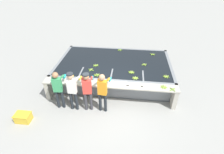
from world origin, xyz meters
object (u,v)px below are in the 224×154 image
banana_bunch_floating_3 (131,72)px  knife_0 (130,85)px  worker_1 (72,88)px  banana_bunch_floating_7 (166,76)px  banana_bunch_floating_8 (97,75)px  worker_2 (87,88)px  banana_bunch_ledge_1 (173,89)px  worker_3 (103,90)px  banana_bunch_floating_2 (144,65)px  banana_bunch_floating_1 (120,50)px  banana_bunch_floating_6 (96,65)px  banana_bunch_floating_5 (91,70)px  crate (23,117)px  worker_0 (58,87)px  banana_bunch_floating_0 (153,54)px  knife_1 (144,87)px  banana_bunch_floating_4 (135,78)px  banana_bunch_ledge_0 (164,87)px

banana_bunch_floating_3 → knife_0: size_ratio=0.80×
worker_1 → banana_bunch_floating_7: 3.75m
banana_bunch_floating_8 → knife_0: size_ratio=0.80×
worker_2 → banana_bunch_ledge_1: 3.11m
worker_3 → banana_bunch_floating_2: 2.67m
worker_2 → banana_bunch_floating_1: size_ratio=5.87×
banana_bunch_floating_6 → worker_3: bearing=-71.6°
banana_bunch_floating_3 → knife_0: bearing=-92.8°
banana_bunch_floating_5 → crate: size_ratio=0.50×
banana_bunch_floating_8 → worker_3: bearing=-68.9°
banana_bunch_floating_7 → banana_bunch_ledge_1: bearing=-82.8°
worker_1 → worker_2: size_ratio=1.00×
worker_0 → banana_bunch_floating_6: size_ratio=5.75×
banana_bunch_floating_0 → knife_0: size_ratio=0.79×
worker_0 → banana_bunch_floating_0: worker_0 is taller
banana_bunch_floating_3 → banana_bunch_floating_5: size_ratio=1.02×
banana_bunch_floating_8 → knife_0: banana_bunch_floating_8 is taller
banana_bunch_floating_1 → knife_1: bearing=-70.4°
banana_bunch_floating_2 → worker_0: bearing=-146.1°
banana_bunch_floating_6 → banana_bunch_floating_7: size_ratio=1.00×
worker_0 → worker_1: size_ratio=0.99×
worker_1 → banana_bunch_floating_7: worker_1 is taller
banana_bunch_floating_6 → knife_0: 2.06m
banana_bunch_floating_1 → crate: 5.50m
worker_1 → banana_bunch_floating_2: (2.67, 2.20, -0.10)m
worker_1 → banana_bunch_floating_4: worker_1 is taller
banana_bunch_ledge_1 → crate: size_ratio=0.45×
worker_2 → knife_1: (2.03, 0.43, -0.10)m
worker_2 → knife_0: bearing=17.9°
banana_bunch_floating_4 → banana_bunch_ledge_1: banana_bunch_ledge_1 is taller
banana_bunch_floating_3 → banana_bunch_floating_6: same height
banana_bunch_floating_1 → banana_bunch_floating_4: size_ratio=0.99×
worker_3 → banana_bunch_ledge_0: size_ratio=5.83×
worker_0 → banana_bunch_floating_2: size_ratio=6.02×
worker_3 → banana_bunch_floating_7: bearing=27.7°
banana_bunch_floating_6 → worker_1: bearing=-104.7°
banana_bunch_floating_1 → knife_0: size_ratio=0.79×
banana_bunch_floating_1 → crate: (-3.09, -4.49, -0.73)m
banana_bunch_ledge_1 → worker_0: bearing=-174.4°
banana_bunch_floating_3 → banana_bunch_floating_7: size_ratio=1.00×
worker_1 → banana_bunch_floating_0: worker_1 is taller
worker_0 → crate: worker_0 is taller
worker_0 → banana_bunch_floating_6: (1.05, 1.84, -0.07)m
banana_bunch_floating_6 → banana_bunch_ledge_0: banana_bunch_ledge_0 is taller
banana_bunch_floating_4 → banana_bunch_floating_8: bearing=178.2°
banana_bunch_floating_0 → crate: bearing=-139.0°
worker_0 → banana_bunch_floating_6: worker_0 is taller
crate → banana_bunch_ledge_1: bearing=13.8°
banana_bunch_floating_5 → crate: (-2.01, -2.32, -0.73)m
worker_0 → crate: bearing=-141.1°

